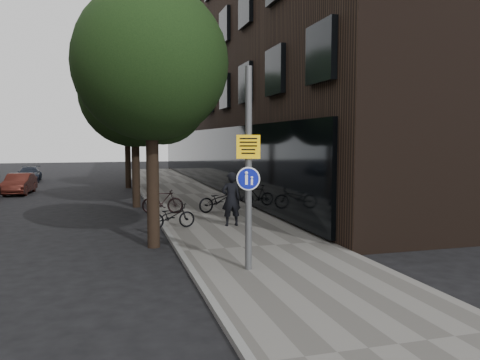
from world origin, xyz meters
name	(u,v)px	position (x,y,z in m)	size (l,w,h in m)	color
ground	(296,286)	(0.00, 0.00, 0.00)	(120.00, 120.00, 0.00)	black
sidewalk	(210,213)	(0.25, 10.00, 0.06)	(4.50, 60.00, 0.12)	slate
curb_edge	(156,215)	(-2.00, 10.00, 0.07)	(0.15, 60.00, 0.13)	slate
building_right_dark_brick	(289,56)	(8.50, 22.00, 9.00)	(12.00, 40.00, 18.00)	black
street_tree_near	(153,71)	(-2.53, 4.64, 5.11)	(4.40, 4.40, 7.50)	black
street_tree_mid	(136,97)	(-2.53, 13.14, 5.11)	(5.00, 5.00, 7.80)	black
street_tree_far	(128,109)	(-2.53, 22.14, 5.11)	(5.00, 5.00, 7.80)	black
signpost	(249,168)	(-0.73, 1.11, 2.48)	(0.52, 0.21, 4.67)	#595B5E
pedestrian	(231,199)	(0.28, 6.58, 1.06)	(0.69, 0.45, 1.89)	black
parked_bike_facade_near	(219,200)	(0.62, 9.79, 0.61)	(0.66, 1.88, 0.99)	black
parked_bike_facade_far	(243,196)	(2.00, 11.03, 0.60)	(0.45, 1.59, 0.96)	black
parked_bike_curb_near	(171,216)	(-1.80, 6.66, 0.55)	(0.57, 1.64, 0.86)	black
parked_bike_curb_far	(163,201)	(-1.73, 9.98, 0.63)	(0.48, 1.70, 1.02)	black
parked_car_mid	(19,184)	(-8.82, 20.27, 0.60)	(1.26, 3.62, 1.19)	#4D1C16
parked_car_far	(29,174)	(-9.59, 29.11, 0.56)	(1.57, 3.85, 1.12)	black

